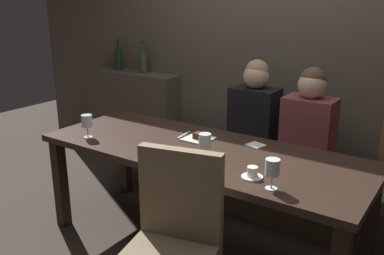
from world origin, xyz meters
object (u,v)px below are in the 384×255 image
Objects in this scene: chair_near_side at (172,236)px; fork_on_table at (184,135)px; banquette_bench at (246,182)px; espresso_cup at (252,173)px; wine_glass_far_left at (272,169)px; dessert_plate at (199,138)px; wine_glass_end_right at (205,141)px; dining_table at (200,160)px; wine_bottle_dark_red at (119,59)px; diner_bearded at (309,124)px; wine_bottle_pale_label at (143,61)px; diner_redhead at (255,113)px; wine_glass_end_left at (87,121)px.

chair_near_side reaches higher than fork_on_table.
espresso_cup is at bearing -62.03° from banquette_bench.
wine_glass_far_left reaches higher than dessert_plate.
fork_on_table is (-0.38, 0.31, -0.11)m from wine_glass_end_right.
wine_bottle_dark_red reaches higher than dining_table.
diner_bearded is 1.02m from wine_glass_far_left.
wine_bottle_pale_label is at bearing 142.83° from dining_table.
dessert_plate is (-0.23, 0.29, -0.10)m from wine_glass_end_right.
wine_bottle_pale_label is 1.92× the size of fork_on_table.
chair_near_side reaches higher than dining_table.
chair_near_side reaches higher than espresso_cup.
dessert_plate is at bearing 148.29° from espresso_cup.
wine_bottle_pale_label is 1.96m from wine_glass_end_right.
fork_on_table is (-0.25, 0.15, 0.09)m from dining_table.
wine_glass_end_right reaches higher than espresso_cup.
espresso_cup is 0.71× the size of fork_on_table.
dining_table is at bearing -31.19° from wine_bottle_dark_red.
banquette_bench is at bearing 90.00° from dining_table.
wine_bottle_dark_red is at bearing 171.01° from diner_bearded.
wine_bottle_pale_label is 1.72× the size of dessert_plate.
dessert_plate is (-0.13, -0.59, -0.07)m from diner_redhead.
wine_glass_far_left is 0.96× the size of fork_on_table.
banquette_bench is 1.67m from wine_bottle_pale_label.
dining_table is 13.41× the size of wine_glass_end_right.
wine_glass_end_left is 1.28m from espresso_cup.
dessert_plate is at bearing 129.07° from wine_glass_end_right.
chair_near_side is 2.52m from wine_bottle_pale_label.
diner_bearded reaches higher than dessert_plate.
dessert_plate is (0.68, 0.40, -0.10)m from wine_glass_end_left.
wine_glass_end_right is at bearing 7.14° from wine_glass_end_left.
espresso_cup is (2.23, -1.28, -0.30)m from wine_bottle_dark_red.
banquette_bench is 1.34m from wine_glass_far_left.
diner_redhead is at bearing 77.35° from dessert_plate.
wine_glass_far_left is at bearing -30.64° from dessert_plate.
diner_bearded is 4.08× the size of dessert_plate.
diner_bearded is at bearing 0.01° from banquette_bench.
fork_on_table is at bearing -38.16° from wine_bottle_pale_label.
wine_glass_far_left is at bearing -1.48° from wine_glass_end_left.
diner_redhead reaches higher than banquette_bench.
dining_table is 2.24× the size of chair_near_side.
chair_near_side is at bearing -79.01° from diner_redhead.
dining_table is 6.75× the size of wine_bottle_pale_label.
banquette_bench is 0.76m from diner_bearded.
wine_glass_far_left and wine_glass_end_right have the same top height.
wine_bottle_pale_label reaches higher than wine_glass_end_right.
wine_bottle_dark_red reaches higher than wine_glass_end_left.
wine_bottle_pale_label is at bearing 169.25° from diner_bearded.
wine_bottle_dark_red is 1.92× the size of fork_on_table.
dessert_plate is at bearing -12.90° from fork_on_table.
wine_glass_end_right is 1.37× the size of espresso_cup.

